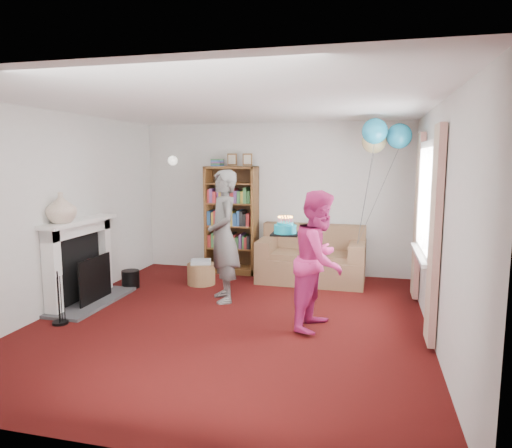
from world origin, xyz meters
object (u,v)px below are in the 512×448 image
(bookcase, at_px, (232,220))
(birthday_cake, at_px, (285,229))
(person_striped, at_px, (223,236))
(person_magenta, at_px, (319,260))
(sofa, at_px, (312,260))

(bookcase, height_order, birthday_cake, bookcase)
(person_striped, distance_m, person_magenta, 1.53)
(bookcase, relative_size, sofa, 1.22)
(sofa, height_order, person_magenta, person_magenta)
(person_striped, bearing_deg, sofa, 112.74)
(birthday_cake, bearing_deg, bookcase, 122.39)
(sofa, bearing_deg, birthday_cake, -92.55)
(bookcase, bearing_deg, person_striped, -77.33)
(bookcase, bearing_deg, sofa, -9.54)
(sofa, relative_size, birthday_cake, 5.11)
(sofa, distance_m, person_striped, 1.77)
(person_striped, relative_size, person_magenta, 1.13)
(bookcase, bearing_deg, person_magenta, -52.84)
(bookcase, distance_m, birthday_cake, 2.37)
(bookcase, xyz_separation_m, sofa, (1.38, -0.23, -0.55))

